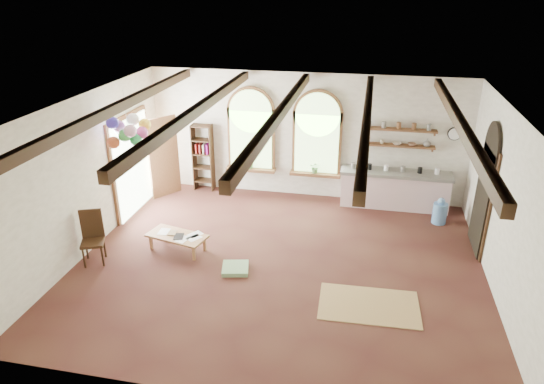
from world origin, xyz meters
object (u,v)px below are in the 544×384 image
(coffee_table, at_px, (177,237))
(side_chair, at_px, (94,248))
(balloon_cluster, at_px, (128,131))
(kitchen_counter, at_px, (394,189))

(coffee_table, xyz_separation_m, side_chair, (-1.46, -0.77, 0.00))
(coffee_table, height_order, side_chair, side_chair)
(side_chair, height_order, balloon_cluster, balloon_cluster)
(kitchen_counter, bearing_deg, side_chair, -147.01)
(kitchen_counter, height_order, coffee_table, kitchen_counter)
(kitchen_counter, xyz_separation_m, coffee_table, (-4.50, -3.09, -0.16))
(side_chair, distance_m, balloon_cluster, 2.51)
(kitchen_counter, height_order, balloon_cluster, balloon_cluster)
(kitchen_counter, xyz_separation_m, side_chair, (-5.96, -3.87, -0.16))
(kitchen_counter, distance_m, side_chair, 7.11)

